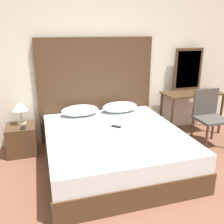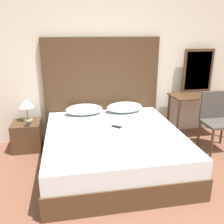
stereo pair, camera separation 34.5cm
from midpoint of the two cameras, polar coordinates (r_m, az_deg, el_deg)
wall_back at (r=4.30m, az=0.49°, el=11.57°), size 10.00×0.06×2.70m
bed at (r=3.56m, az=3.10°, el=-8.41°), size 1.86×2.01×0.52m
headboard at (r=4.30m, az=0.06°, el=5.10°), size 1.96×0.05×1.74m
pillow_left at (r=4.09m, az=-4.00°, el=0.54°), size 0.61×0.33×0.17m
pillow_right at (r=4.22m, az=5.20°, el=1.05°), size 0.61×0.33×0.17m
phone_on_bed at (r=3.60m, az=3.82°, el=-3.43°), size 0.16×0.15×0.01m
nightstand at (r=4.22m, az=-16.60°, el=-5.23°), size 0.44×0.44×0.45m
table_lamp at (r=4.13m, az=-16.78°, el=1.64°), size 0.24×0.24×0.35m
phone_on_nightstand at (r=4.02m, az=-16.41°, el=-2.79°), size 0.09×0.16×0.01m
vanity_desk at (r=4.73m, az=21.68°, el=2.16°), size 1.09×0.49×0.77m
vanity_mirror at (r=4.81m, az=21.05°, el=8.77°), size 0.56×0.03×0.77m
chair at (r=4.38m, az=24.90°, el=-1.04°), size 0.48×0.45×0.93m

